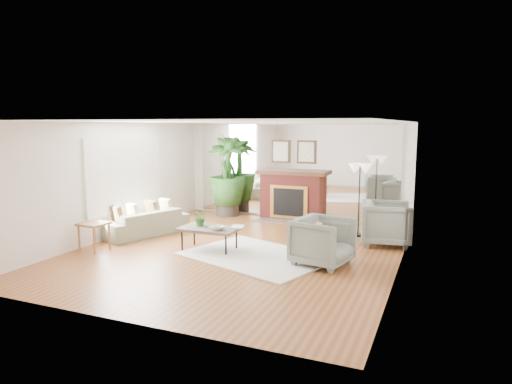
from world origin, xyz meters
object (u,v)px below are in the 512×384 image
at_px(fireplace, 291,194).
at_px(floor_lamp, 360,174).
at_px(side_table, 94,227).
at_px(armchair_front, 323,242).
at_px(potted_ficus, 227,174).
at_px(sofa, 146,223).
at_px(coffee_table, 209,229).
at_px(armchair_back, 386,223).

relative_size(fireplace, floor_lamp, 1.28).
bearing_deg(floor_lamp, side_table, -144.57).
xyz_separation_m(armchair_front, potted_ficus, (-3.50, 3.36, 0.72)).
height_order(sofa, side_table, sofa).
distance_m(coffee_table, armchair_front, 2.28).
bearing_deg(armchair_front, potted_ficus, 58.73).
distance_m(armchair_back, floor_lamp, 1.26).
height_order(fireplace, side_table, fireplace).
bearing_deg(armchair_front, floor_lamp, 7.95).
relative_size(armchair_back, potted_ficus, 0.46).
distance_m(sofa, floor_lamp, 4.85).
xyz_separation_m(armchair_front, side_table, (-4.33, -0.82, 0.05)).
height_order(fireplace, floor_lamp, fireplace).
distance_m(sofa, side_table, 1.48).
distance_m(sofa, potted_ficus, 2.93).
relative_size(side_table, floor_lamp, 0.35).
distance_m(fireplace, coffee_table, 3.49).
height_order(armchair_back, side_table, armchair_back).
bearing_deg(floor_lamp, sofa, -158.17).
bearing_deg(armchair_back, potted_ficus, 60.74).
distance_m(sofa, armchair_back, 5.20).
bearing_deg(fireplace, floor_lamp, -29.94).
bearing_deg(potted_ficus, armchair_back, -19.05).
relative_size(fireplace, coffee_table, 1.79).
bearing_deg(fireplace, coffee_table, -98.89).
relative_size(fireplace, sofa, 1.06).
bearing_deg(side_table, sofa, 84.56).
height_order(side_table, potted_ficus, potted_ficus).
bearing_deg(sofa, fireplace, 159.08).
bearing_deg(potted_ficus, coffee_table, -69.69).
xyz_separation_m(coffee_table, armchair_back, (3.14, 1.78, 0.03)).
xyz_separation_m(sofa, floor_lamp, (4.39, 1.76, 1.09)).
bearing_deg(armchair_front, sofa, 93.84).
bearing_deg(side_table, floor_lamp, 35.43).
distance_m(fireplace, side_table, 5.06).
distance_m(side_table, potted_ficus, 4.31).
xyz_separation_m(side_table, floor_lamp, (4.53, 3.22, 0.90)).
bearing_deg(armchair_back, armchair_front, 145.02).
bearing_deg(coffee_table, potted_ficus, 110.31).
relative_size(fireplace, armchair_back, 2.09).
bearing_deg(side_table, fireplace, 59.16).
distance_m(armchair_front, floor_lamp, 2.59).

